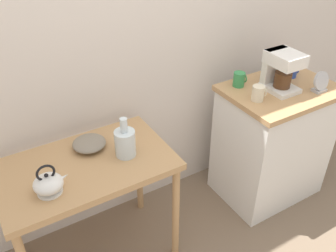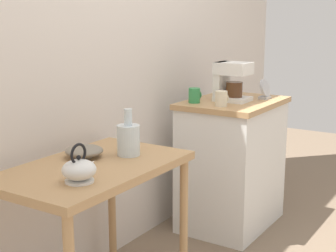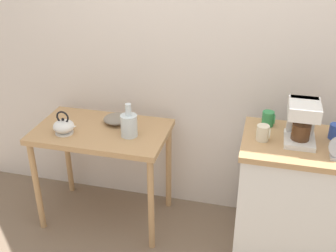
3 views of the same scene
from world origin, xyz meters
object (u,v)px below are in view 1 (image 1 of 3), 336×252
Objects in this scene: teakettle at (49,184)px; mug_blue at (292,70)px; bowl_stoneware at (89,143)px; coffee_maker at (281,69)px; mug_tall_green at (239,79)px; mug_small_cream at (258,93)px; table_clock at (321,83)px; glass_carafe_vase at (125,142)px.

mug_blue reaches higher than teakettle.
coffee_maker reaches higher than bowl_stoneware.
mug_small_cream is at bearing -96.46° from mug_tall_green.
mug_tall_green and mug_small_cream have the same top height.
mug_tall_green is at bearing 168.98° from mug_blue.
mug_blue is at bearing 4.52° from teakettle.
coffee_maker is 0.24m from mug_small_cream.
coffee_maker is at bearing 2.07° from teakettle.
table_clock is (1.46, -0.35, 0.15)m from bowl_stoneware.
mug_tall_green is 0.21m from mug_small_cream.
mug_blue is at bearing 2.65° from glass_carafe_vase.
mug_small_cream is (1.33, 0.01, 0.12)m from teakettle.
teakettle is at bearing -179.61° from mug_small_cream.
coffee_maker is 0.27m from mug_tall_green.
bowl_stoneware is 1.06× the size of teakettle.
glass_carafe_vase reaches higher than bowl_stoneware.
coffee_maker is 0.25m from mug_blue.
teakettle is 1.37m from mug_tall_green.
table_clock reaches higher than bowl_stoneware.
mug_small_cream is at bearing 164.28° from table_clock.
coffee_maker reaches higher than mug_blue.
glass_carafe_vase is at bearing 178.84° from coffee_maker.
mug_blue is at bearing 21.26° from coffee_maker.
teakettle is 0.45m from glass_carafe_vase.
mug_blue is (1.46, -0.10, 0.14)m from bowl_stoneware.
mug_small_cream reaches higher than mug_blue.
coffee_maker is (1.54, 0.06, 0.21)m from teakettle.
mug_tall_green is (0.91, 0.14, 0.09)m from glass_carafe_vase.
table_clock reaches higher than teakettle.
glass_carafe_vase is 1.32m from table_clock.
table_clock reaches higher than glass_carafe_vase.
glass_carafe_vase is (0.44, 0.08, 0.03)m from teakettle.
mug_tall_green is 0.52m from table_clock.
mug_blue is at bearing 88.71° from table_clock.
mug_tall_green is at bearing 140.63° from table_clock.
glass_carafe_vase reaches higher than mug_blue.
teakettle is 1.56m from coffee_maker.
glass_carafe_vase is 1.72× the size of table_clock.
table_clock is at bearing -38.66° from coffee_maker.
bowl_stoneware is at bearing 166.61° from table_clock.
mug_small_cream reaches higher than teakettle.
table_clock is at bearing -15.72° from mug_small_cream.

